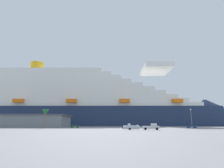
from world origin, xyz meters
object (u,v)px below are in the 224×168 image
parked_car_silver_sedan (49,126)px  parked_car_green_wagon (75,126)px  small_boat_on_trailer (132,127)px  parked_car_black_coupe (59,126)px  street_lamp (191,116)px  palm_tree (45,113)px  pickup_truck (152,127)px  cruise_ship (72,104)px  parked_car_blue_suv (191,126)px

parked_car_silver_sedan → parked_car_green_wagon: same height
parked_car_silver_sedan → small_boat_on_trailer: bearing=-44.3°
parked_car_black_coupe → parked_car_green_wagon: (10.01, -5.14, -0.00)m
street_lamp → parked_car_green_wagon: (-52.17, 20.52, -4.46)m
small_boat_on_trailer → palm_tree: 39.93m
pickup_truck → palm_tree: palm_tree is taller
cruise_ship → parked_car_green_wagon: size_ratio=61.61×
parked_car_blue_suv → parked_car_black_coupe: (-68.18, 9.82, -0.00)m
cruise_ship → parked_car_blue_suv: (74.04, -66.92, -17.84)m
small_boat_on_trailer → street_lamp: (25.78, 13.10, 4.32)m
palm_tree → parked_car_black_coupe: size_ratio=1.80×
pickup_truck → parked_car_blue_suv: bearing=50.0°
small_boat_on_trailer → street_lamp: bearing=26.9°
cruise_ship → small_boat_on_trailer: (42.26, -95.87, -17.70)m
pickup_truck → parked_car_green_wagon: size_ratio=1.31×
pickup_truck → parked_car_blue_suv: pickup_truck is taller
cruise_ship → parked_car_green_wagon: bearing=-75.7°
palm_tree → parked_car_green_wagon: 21.07m
parked_car_blue_suv → parked_car_green_wagon: size_ratio=1.07×
parked_car_silver_sedan → pickup_truck: bearing=-41.2°
palm_tree → parked_car_silver_sedan: bearing=104.5°
cruise_ship → parked_car_blue_suv: 101.39m
cruise_ship → parked_car_silver_sedan: cruise_ship is taller
cruise_ship → palm_tree: size_ratio=33.20×
cruise_ship → parked_car_silver_sedan: 56.86m
parked_car_black_coupe → parked_car_silver_sedan: bearing=154.2°
street_lamp → parked_car_black_coupe: (-62.18, 25.66, -4.46)m
palm_tree → parked_car_black_coupe: palm_tree is taller
parked_car_blue_suv → parked_car_black_coupe: 68.88m
street_lamp → palm_tree: bearing=177.4°
palm_tree → parked_car_blue_suv: bearing=10.9°
cruise_ship → parked_car_black_coupe: bearing=-84.1°
street_lamp → parked_car_green_wagon: size_ratio=1.82×
small_boat_on_trailer → parked_car_green_wagon: small_boat_on_trailer is taller
pickup_truck → parked_car_silver_sedan: (-49.25, 43.17, -0.21)m
palm_tree → street_lamp: (61.94, -2.81, -1.46)m
cruise_ship → parked_car_silver_sedan: size_ratio=56.32×
pickup_truck → street_lamp: size_ratio=0.72×
small_boat_on_trailer → parked_car_black_coupe: size_ratio=1.53×
palm_tree → parked_car_silver_sedan: (-6.70, 25.97, -5.91)m
small_boat_on_trailer → parked_car_black_coupe: (-36.40, 38.76, -0.13)m
parked_car_blue_suv → parked_car_green_wagon: (-58.17, 4.68, -0.00)m
palm_tree → parked_car_green_wagon: size_ratio=1.86×
parked_car_black_coupe → parked_car_blue_suv: bearing=-8.2°
small_boat_on_trailer → parked_car_green_wagon: (-26.39, 33.62, -0.13)m
palm_tree → parked_car_green_wagon: bearing=61.1°
palm_tree → street_lamp: 62.02m
cruise_ship → parked_car_silver_sedan: bearing=-90.6°
parked_car_green_wagon → small_boat_on_trailer: bearing=-51.9°
small_boat_on_trailer → parked_car_blue_suv: size_ratio=1.46×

